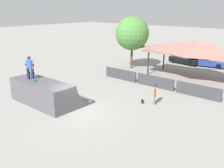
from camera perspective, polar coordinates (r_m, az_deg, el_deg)
The scene contains 11 objects.
ground_plane at distance 18.05m, azimuth -8.07°, elevation -6.19°, with size 160.00×160.00×0.00m, color gray.
quarter_pipe_ramp at distance 19.79m, azimuth -14.93°, elevation -2.03°, with size 5.68×3.76×1.79m.
skater_on_deck at distance 20.00m, azimuth -18.31°, elevation 3.92°, with size 0.76×0.47×1.79m.
skateboard_on_deck at distance 19.80m, azimuth -17.38°, elevation 0.97°, with size 0.84×0.37×0.09m.
bystander_walking at distance 19.17m, azimuth 9.77°, elevation -1.78°, with size 0.41×0.60×1.63m.
skateboard_on_ground at distance 19.66m, azimuth 6.98°, elevation -3.96°, with size 0.63×0.76×0.09m.
barrier_fence at distance 23.31m, azimuth 9.80°, elevation 0.52°, with size 11.96×0.12×1.05m.
pavilion_shelter at distance 26.56m, azimuth 18.97°, elevation 7.87°, with size 10.85×4.01×3.98m.
tree_beside_pavilion at distance 29.87m, azimuth 4.62°, elevation 11.44°, with size 3.93×3.93×6.12m.
parked_car_black at distance 34.04m, azimuth 16.32°, elevation 5.47°, with size 4.25×2.25×1.27m.
parked_car_blue at distance 33.35m, azimuth 21.15°, elevation 4.77°, with size 4.63×2.19×1.27m.
Camera 1 is at (12.59, -10.80, 7.10)m, focal length 40.00 mm.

